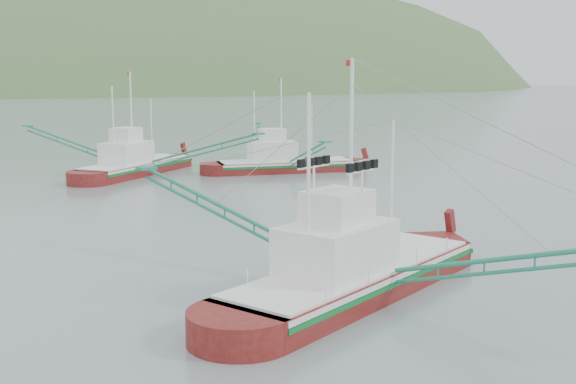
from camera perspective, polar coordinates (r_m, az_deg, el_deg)
ground at (r=33.63m, az=6.28°, el=-6.69°), size 1200.00×1200.00×0.00m
main_boat at (r=30.43m, az=5.23°, el=-4.50°), size 15.00×25.79×10.63m
bg_boat_right at (r=69.30m, az=-0.27°, el=3.18°), size 13.50×22.83×9.63m
bg_boat_far at (r=69.00m, az=-12.00°, el=3.15°), size 16.68×23.46×10.28m
headland_right at (r=523.87m, az=-7.48°, el=8.10°), size 684.00×432.00×306.00m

